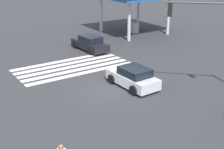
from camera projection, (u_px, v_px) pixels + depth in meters
name	position (u px, v px, depth m)	size (l,w,h in m)	color
ground_plane	(112.00, 90.00, 22.33)	(141.32, 141.32, 0.00)	#333338
crosswalk_markings	(73.00, 67.00, 27.16)	(9.84, 4.40, 0.01)	silver
car_0	(133.00, 77.00, 22.78)	(2.24, 4.27, 1.52)	silver
car_4	(90.00, 43.00, 31.70)	(2.17, 4.78, 1.51)	black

